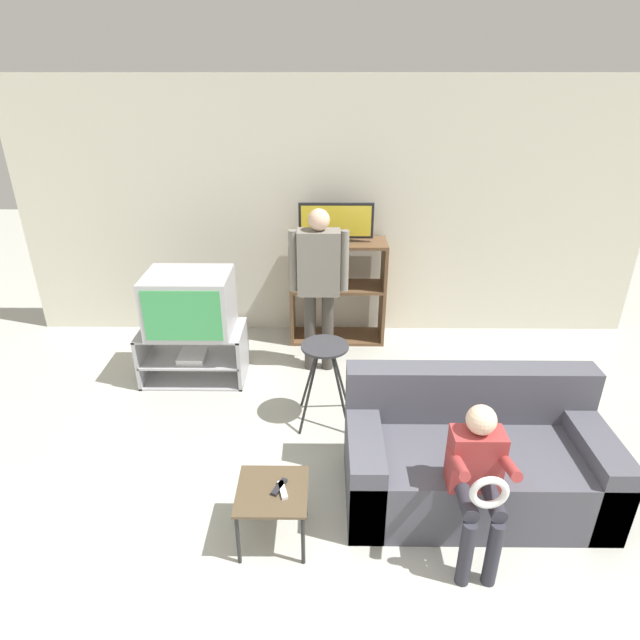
# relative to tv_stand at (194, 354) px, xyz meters

# --- Properties ---
(wall_back) EXTENTS (6.40, 0.06, 2.60)m
(wall_back) POSITION_rel_tv_stand_xyz_m (1.28, 1.06, 1.06)
(wall_back) COLOR silver
(wall_back) RESTS_ON ground_plane
(tv_stand) EXTENTS (0.94, 0.53, 0.49)m
(tv_stand) POSITION_rel_tv_stand_xyz_m (0.00, 0.00, 0.00)
(tv_stand) COLOR #A8A8AD
(tv_stand) RESTS_ON ground_plane
(television_main) EXTENTS (0.74, 0.57, 0.54)m
(television_main) POSITION_rel_tv_stand_xyz_m (0.01, -0.00, 0.52)
(television_main) COLOR #B2B2B7
(television_main) RESTS_ON tv_stand
(media_shelf) EXTENTS (0.97, 0.39, 1.08)m
(media_shelf) POSITION_rel_tv_stand_xyz_m (1.34, 0.80, 0.31)
(media_shelf) COLOR brown
(media_shelf) RESTS_ON ground_plane
(television_flat) EXTENTS (0.73, 0.20, 0.39)m
(television_flat) POSITION_rel_tv_stand_xyz_m (1.32, 0.79, 1.02)
(television_flat) COLOR black
(television_flat) RESTS_ON media_shelf
(folding_stool) EXTENTS (0.42, 0.42, 0.70)m
(folding_stool) POSITION_rel_tv_stand_xyz_m (1.21, -0.66, 0.33)
(folding_stool) COLOR black
(folding_stool) RESTS_ON ground_plane
(snack_table) EXTENTS (0.43, 0.43, 0.39)m
(snack_table) POSITION_rel_tv_stand_xyz_m (0.90, -1.90, 0.09)
(snack_table) COLOR brown
(snack_table) RESTS_ON ground_plane
(remote_control_black) EXTENTS (0.09, 0.15, 0.02)m
(remote_control_black) POSITION_rel_tv_stand_xyz_m (0.94, -1.88, 0.15)
(remote_control_black) COLOR #232328
(remote_control_black) RESTS_ON snack_table
(remote_control_white) EXTENTS (0.07, 0.15, 0.02)m
(remote_control_white) POSITION_rel_tv_stand_xyz_m (0.97, -1.91, 0.15)
(remote_control_white) COLOR silver
(remote_control_white) RESTS_ON snack_table
(couch) EXTENTS (1.69, 0.84, 0.84)m
(couch) POSITION_rel_tv_stand_xyz_m (2.21, -1.50, 0.05)
(couch) COLOR #4C4C56
(couch) RESTS_ON ground_plane
(person_standing_adult) EXTENTS (0.53, 0.20, 1.56)m
(person_standing_adult) POSITION_rel_tv_stand_xyz_m (1.16, 0.17, 0.70)
(person_standing_adult) COLOR #3D3833
(person_standing_adult) RESTS_ON ground_plane
(person_seated_child) EXTENTS (0.33, 0.43, 0.99)m
(person_seated_child) POSITION_rel_tv_stand_xyz_m (2.08, -1.99, 0.35)
(person_seated_child) COLOR #2D2D38
(person_seated_child) RESTS_ON ground_plane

